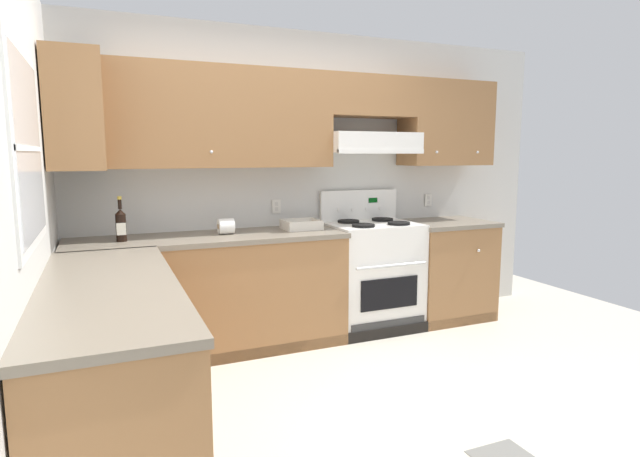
{
  "coord_description": "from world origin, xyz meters",
  "views": [
    {
      "loc": [
        -1.25,
        -2.63,
        1.53
      ],
      "look_at": [
        0.16,
        0.7,
        1.0
      ],
      "focal_mm": 28.92,
      "sensor_mm": 36.0,
      "label": 1
    }
  ],
  "objects_px": {
    "stove": "(372,274)",
    "paper_towel_roll": "(226,226)",
    "wine_bottle": "(121,224)",
    "bowl": "(301,226)"
  },
  "relations": [
    {
      "from": "stove",
      "to": "paper_towel_roll",
      "type": "bearing_deg",
      "value": 178.9
    },
    {
      "from": "paper_towel_roll",
      "to": "stove",
      "type": "bearing_deg",
      "value": -1.1
    },
    {
      "from": "stove",
      "to": "paper_towel_roll",
      "type": "xyz_separation_m",
      "value": [
        -1.28,
        0.02,
        0.49
      ]
    },
    {
      "from": "stove",
      "to": "wine_bottle",
      "type": "relative_size",
      "value": 3.74
    },
    {
      "from": "stove",
      "to": "bowl",
      "type": "bearing_deg",
      "value": 176.3
    },
    {
      "from": "stove",
      "to": "paper_towel_roll",
      "type": "distance_m",
      "value": 1.37
    },
    {
      "from": "stove",
      "to": "bowl",
      "type": "relative_size",
      "value": 4.06
    },
    {
      "from": "wine_bottle",
      "to": "bowl",
      "type": "relative_size",
      "value": 1.08
    },
    {
      "from": "wine_bottle",
      "to": "bowl",
      "type": "height_order",
      "value": "wine_bottle"
    },
    {
      "from": "bowl",
      "to": "paper_towel_roll",
      "type": "bearing_deg",
      "value": -178.43
    }
  ]
}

